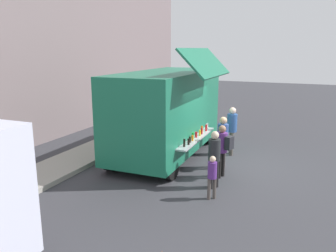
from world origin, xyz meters
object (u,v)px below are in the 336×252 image
customer_front_ordering (222,138)px  customer_mid_with_backpack (223,146)px  food_truck_main (167,111)px  customer_rear_waiting (214,154)px  customer_extra_browsing (232,127)px  child_near_queue (212,174)px  trash_bin (157,118)px

customer_front_ordering → customer_mid_with_backpack: bearing=115.9°
food_truck_main → customer_rear_waiting: size_ratio=3.49×
customer_extra_browsing → child_near_queue: 4.00m
trash_bin → customer_mid_with_backpack: 7.27m
trash_bin → child_near_queue: bearing=-145.6°
trash_bin → customer_front_ordering: bearing=-136.2°
trash_bin → customer_mid_with_backpack: bearing=-139.3°
trash_bin → customer_extra_browsing: bearing=-125.0°
customer_front_ordering → customer_extra_browsing: (1.57, 0.05, 0.04)m
customer_extra_browsing → trash_bin: bearing=-50.9°
customer_rear_waiting → food_truck_main: bearing=-11.8°
trash_bin → customer_front_ordering: 6.53m
customer_front_ordering → customer_mid_with_backpack: customer_front_ordering is taller
customer_mid_with_backpack → customer_rear_waiting: size_ratio=0.99×
trash_bin → customer_extra_browsing: customer_extra_browsing is taller
customer_mid_with_backpack → child_near_queue: 1.62m
customer_mid_with_backpack → customer_extra_browsing: size_ratio=0.92×
food_truck_main → customer_rear_waiting: 3.34m
customer_rear_waiting → customer_extra_browsing: (3.25, 0.25, 0.07)m
customer_extra_browsing → customer_rear_waiting: bearing=78.5°
trash_bin → customer_extra_browsing: (-3.12, -4.46, 0.60)m
customer_rear_waiting → customer_front_ordering: bearing=-51.9°
customer_mid_with_backpack → customer_extra_browsing: (2.38, 0.26, 0.06)m
trash_bin → customer_rear_waiting: (-6.37, -4.70, 0.53)m
trash_bin → customer_extra_browsing: 5.48m
customer_rear_waiting → customer_mid_with_backpack: bearing=-59.8°
food_truck_main → customer_front_ordering: (-0.56, -2.19, -0.64)m
food_truck_main → customer_extra_browsing: 2.44m
food_truck_main → customer_extra_browsing: (1.01, -2.13, -0.60)m
customer_mid_with_backpack → customer_rear_waiting: bearing=105.4°
food_truck_main → customer_rear_waiting: (-2.24, -2.38, -0.67)m
food_truck_main → customer_extra_browsing: bearing=-65.5°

